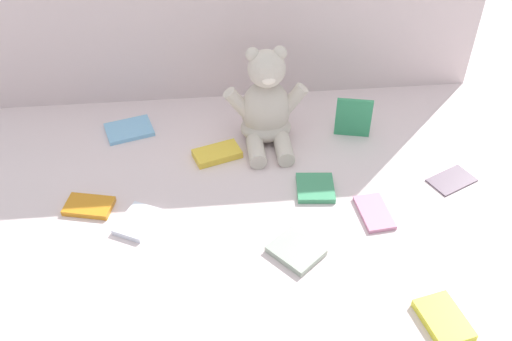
# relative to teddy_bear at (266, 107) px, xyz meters

# --- Properties ---
(ground_plane) EXTENTS (3.20, 3.20, 0.00)m
(ground_plane) POSITION_rel_teddy_bear_xyz_m (-0.07, -0.15, -0.10)
(ground_plane) COLOR silver
(teddy_bear) EXTENTS (0.23, 0.20, 0.27)m
(teddy_bear) POSITION_rel_teddy_bear_xyz_m (0.00, 0.00, 0.00)
(teddy_bear) COLOR beige
(teddy_bear) RESTS_ON ground_plane
(book_case_0) EXTENTS (0.15, 0.13, 0.01)m
(book_case_0) POSITION_rel_teddy_bear_xyz_m (-0.38, 0.06, -0.10)
(book_case_0) COLOR #7ABBE4
(book_case_0) RESTS_ON ground_plane
(book_case_1) EXTENTS (0.14, 0.14, 0.02)m
(book_case_1) POSITION_rel_teddy_bear_xyz_m (0.02, -0.43, -0.09)
(book_case_1) COLOR #97A694
(book_case_1) RESTS_ON ground_plane
(book_case_2) EXTENTS (0.10, 0.11, 0.01)m
(book_case_2) POSITION_rel_teddy_bear_xyz_m (0.10, -0.23, -0.09)
(book_case_2) COLOR #3D9162
(book_case_2) RESTS_ON ground_plane
(book_case_3) EXTENTS (0.13, 0.11, 0.01)m
(book_case_3) POSITION_rel_teddy_bear_xyz_m (0.45, -0.23, -0.10)
(book_case_3) COLOR #594756
(book_case_3) RESTS_ON ground_plane
(book_case_4) EXTENTS (0.08, 0.12, 0.01)m
(book_case_4) POSITION_rel_teddy_bear_xyz_m (0.22, -0.32, -0.10)
(book_case_4) COLOR #C07799
(book_case_4) RESTS_ON ground_plane
(book_case_5) EXTENTS (0.11, 0.13, 0.01)m
(book_case_5) POSITION_rel_teddy_bear_xyz_m (-0.34, -0.30, -0.09)
(book_case_5) COLOR white
(book_case_5) RESTS_ON ground_plane
(book_case_6) EXTENTS (0.10, 0.13, 0.02)m
(book_case_6) POSITION_rel_teddy_bear_xyz_m (0.28, -0.63, -0.09)
(book_case_6) COLOR yellow
(book_case_6) RESTS_ON ground_plane
(book_case_7) EXTENTS (0.13, 0.09, 0.01)m
(book_case_7) POSITION_rel_teddy_bear_xyz_m (-0.45, -0.24, -0.09)
(book_case_7) COLOR orange
(book_case_7) RESTS_ON ground_plane
(book_case_8) EXTENTS (0.14, 0.10, 0.02)m
(book_case_8) POSITION_rel_teddy_bear_xyz_m (-0.14, -0.07, -0.09)
(book_case_8) COLOR yellow
(book_case_8) RESTS_ON ground_plane
(book_case_9) EXTENTS (0.10, 0.03, 0.11)m
(book_case_9) POSITION_rel_teddy_bear_xyz_m (0.24, -0.01, -0.04)
(book_case_9) COLOR #32935F
(book_case_9) RESTS_ON ground_plane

